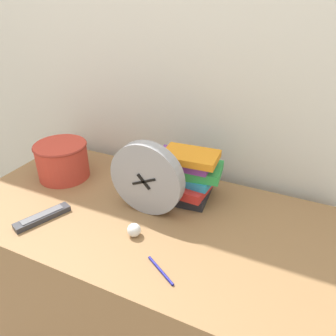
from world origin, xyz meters
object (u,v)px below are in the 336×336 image
object	(u,v)px
desk_clock	(147,179)
basket	(62,159)
crumpled_paper_ball	(134,230)
pen	(161,270)
tv_remote	(43,217)
book_stack	(187,175)

from	to	relation	value
desk_clock	basket	distance (m)	0.46
crumpled_paper_ball	pen	distance (m)	0.18
desk_clock	tv_remote	world-z (taller)	desk_clock
desk_clock	pen	bearing A→B (deg)	-54.51
book_stack	basket	world-z (taller)	book_stack
desk_clock	basket	xyz separation A→B (m)	(-0.45, 0.07, -0.06)
book_stack	basket	bearing A→B (deg)	-170.89
desk_clock	book_stack	bearing A→B (deg)	59.14
desk_clock	crumpled_paper_ball	xyz separation A→B (m)	(0.02, -0.14, -0.12)
tv_remote	pen	world-z (taller)	tv_remote
pen	crumpled_paper_ball	bearing A→B (deg)	145.18
basket	tv_remote	xyz separation A→B (m)	(0.13, -0.27, -0.07)
desk_clock	book_stack	size ratio (longest dim) A/B	1.04
tv_remote	desk_clock	bearing A→B (deg)	33.29
basket	pen	xyz separation A→B (m)	(0.63, -0.31, -0.08)
book_stack	crumpled_paper_ball	size ratio (longest dim) A/B	5.76
pen	desk_clock	bearing A→B (deg)	125.49
book_stack	crumpled_paper_ball	world-z (taller)	book_stack
desk_clock	tv_remote	xyz separation A→B (m)	(-0.31, -0.21, -0.13)
crumpled_paper_ball	pen	world-z (taller)	crumpled_paper_ball
desk_clock	pen	size ratio (longest dim) A/B	2.40
desk_clock	book_stack	distance (m)	0.19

